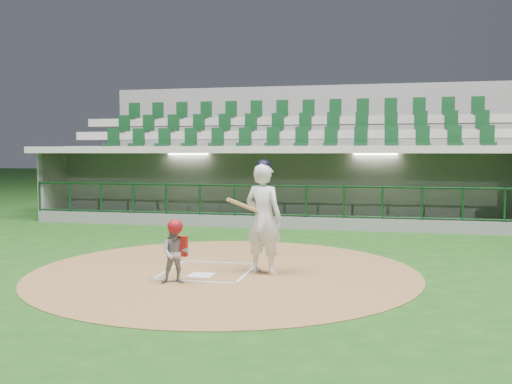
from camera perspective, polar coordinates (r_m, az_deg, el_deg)
ground at (r=11.03m, az=-4.38°, el=-7.66°), size 120.00×120.00×0.00m
dirt_circle at (r=10.76m, az=-3.14°, el=-7.92°), size 7.20×7.20×0.01m
home_plate at (r=10.37m, az=-5.49°, el=-8.30°), size 0.43×0.43×0.02m
batter_box_chalk at (r=10.74m, az=-4.84°, el=-7.88°), size 1.55×1.80×0.01m
dugout_structure at (r=18.46m, az=2.82°, el=0.08°), size 16.40×3.70×3.00m
seating_deck at (r=21.49m, az=3.85°, el=1.85°), size 17.00×6.72×5.15m
batter at (r=10.38m, az=0.75°, el=-2.53°), size 0.96×0.99×2.09m
catcher at (r=9.78m, az=-8.06°, el=-5.85°), size 0.58×0.51×1.09m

